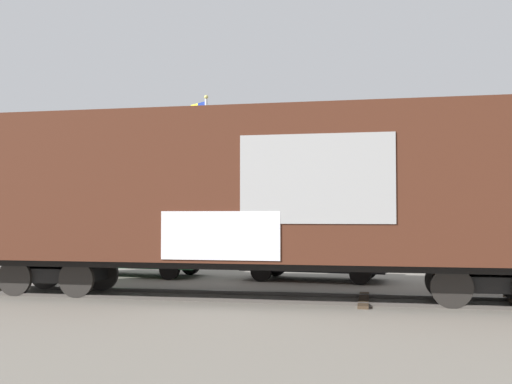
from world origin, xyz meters
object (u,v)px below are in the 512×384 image
object	(u,v)px
parked_car_black	(313,255)
freight_car	(259,190)
flagpole	(203,158)
parked_car_green	(137,249)

from	to	relation	value
parked_car_black	freight_car	bearing A→B (deg)	-97.40
freight_car	flagpole	size ratio (longest dim) A/B	2.16
parked_car_green	parked_car_black	bearing A→B (deg)	1.94
flagpole	parked_car_black	size ratio (longest dim) A/B	1.59
freight_car	parked_car_black	world-z (taller)	freight_car
flagpole	parked_car_green	distance (m)	6.75
parked_car_green	parked_car_black	distance (m)	6.05
freight_car	flagpole	distance (m)	11.41
parked_car_black	flagpole	bearing A→B (deg)	136.32
freight_car	parked_car_green	bearing A→B (deg)	141.57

